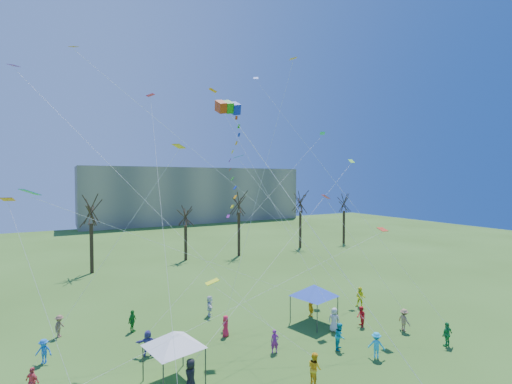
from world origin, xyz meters
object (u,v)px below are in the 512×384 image
distant_building (195,195)px  canopy_tent_white (174,339)px  canopy_tent_blue (314,290)px  big_box_kite (237,168)px

distant_building → canopy_tent_white: size_ratio=15.20×
distant_building → canopy_tent_white: (-27.98, -76.28, -4.94)m
canopy_tent_white → canopy_tent_blue: 12.85m
big_box_kite → canopy_tent_white: bearing=-179.2°
distant_building → big_box_kite: 80.02m
big_box_kite → canopy_tent_white: big_box_kite is taller
distant_building → canopy_tent_white: bearing=-110.1°
canopy_tent_white → canopy_tent_blue: canopy_tent_blue is taller
distant_building → canopy_tent_white: distant_building is taller
canopy_tent_blue → big_box_kite: bearing=-161.1°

